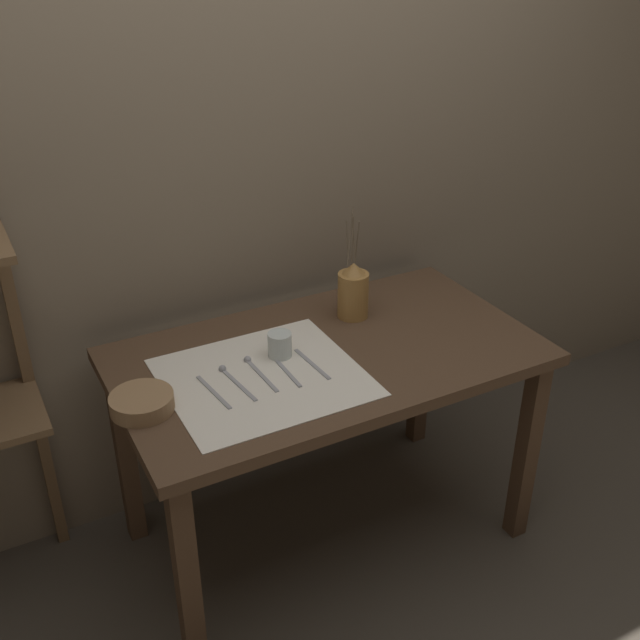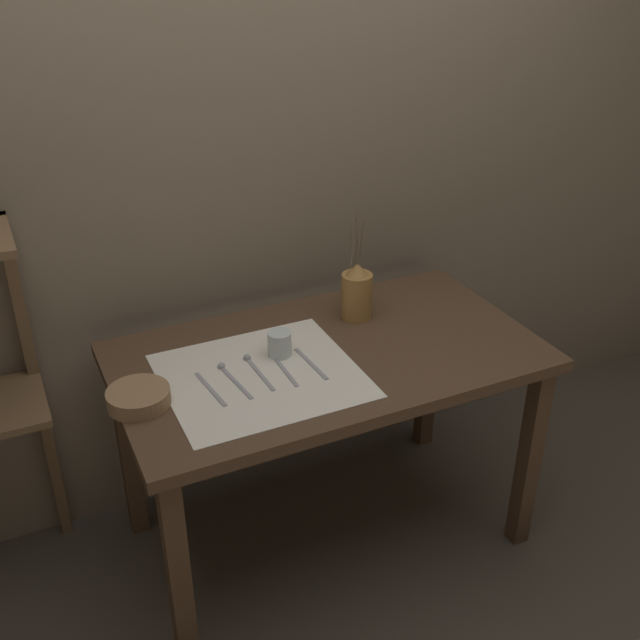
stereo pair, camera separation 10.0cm
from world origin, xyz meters
The scene contains 12 objects.
ground_plane centered at (0.00, 0.00, 0.00)m, with size 12.00×12.00×0.00m, color #473F35.
stone_wall_back centered at (0.00, 0.49, 1.20)m, with size 7.00×0.06×2.40m.
wooden_table centered at (0.00, 0.00, 0.68)m, with size 1.35×0.76×0.77m.
linen_cloth centered at (-0.24, -0.05, 0.78)m, with size 0.58×0.53×0.00m.
pitcher_with_flowers centered at (0.19, 0.17, 0.87)m, with size 0.11×0.11×0.40m.
wooden_bowl centered at (-0.61, -0.04, 0.80)m, with size 0.18×0.18×0.05m.
glass_tumbler_near centered at (-0.15, 0.04, 0.82)m, with size 0.08×0.08×0.08m.
fork_outer centered at (-0.41, -0.06, 0.78)m, with size 0.04×0.20×0.00m.
spoon_outer centered at (-0.33, 0.01, 0.78)m, with size 0.04×0.21×0.02m.
spoon_inner centered at (-0.25, 0.02, 0.78)m, with size 0.03×0.21×0.02m.
knife_center centered at (-0.17, -0.05, 0.78)m, with size 0.01×0.20×0.00m.
fork_inner centered at (-0.08, -0.05, 0.78)m, with size 0.02×0.20×0.00m.
Camera 2 is at (-0.90, -1.84, 2.00)m, focal length 42.00 mm.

